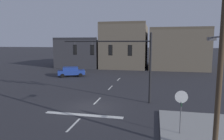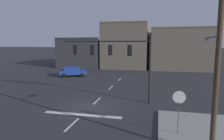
{
  "view_description": "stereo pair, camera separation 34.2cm",
  "coord_description": "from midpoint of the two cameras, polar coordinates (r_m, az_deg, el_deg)",
  "views": [
    {
      "loc": [
        5.43,
        -16.81,
        5.72
      ],
      "look_at": [
        0.98,
        4.34,
        2.77
      ],
      "focal_mm": 32.96,
      "sensor_mm": 36.0,
      "label": 1
    },
    {
      "loc": [
        5.77,
        -16.74,
        5.72
      ],
      "look_at": [
        0.98,
        4.34,
        2.77
      ],
      "focal_mm": 32.96,
      "sensor_mm": 36.0,
      "label": 2
    }
  ],
  "objects": [
    {
      "name": "car_lot_nearside",
      "position": [
        34.97,
        -11.54,
        -0.39
      ],
      "size": [
        4.75,
        3.45,
        1.61
      ],
      "color": "navy",
      "rests_on": "ground"
    },
    {
      "name": "stop_bar_paint",
      "position": [
        16.8,
        -8.53,
        -12.21
      ],
      "size": [
        6.4,
        0.5,
        0.01
      ],
      "primitive_type": "cube",
      "color": "silver",
      "rests_on": "ground"
    },
    {
      "name": "sidewalk_near_corner",
      "position": [
        14.24,
        23.05,
        -16.24
      ],
      "size": [
        5.0,
        8.0,
        0.15
      ],
      "primitive_type": "cube",
      "color": "gray",
      "rests_on": "ground"
    },
    {
      "name": "lane_centreline",
      "position": [
        20.41,
        -4.58,
        -8.53
      ],
      "size": [
        0.16,
        26.4,
        0.01
      ],
      "color": "silver",
      "rests_on": "ground"
    },
    {
      "name": "ground_plane",
      "position": [
        18.59,
        -6.35,
        -10.21
      ],
      "size": [
        400.0,
        400.0,
        0.0
      ],
      "primitive_type": "plane",
      "color": "#2B2B30"
    },
    {
      "name": "building_row",
      "position": [
        47.56,
        6.03,
        5.75
      ],
      "size": [
        32.3,
        12.87,
        9.83
      ],
      "color": "#38383D",
      "rests_on": "ground"
    },
    {
      "name": "stop_sign",
      "position": [
        13.15,
        17.92,
        -8.39
      ],
      "size": [
        0.76,
        0.64,
        2.83
      ],
      "color": "#56565B",
      "rests_on": "ground"
    },
    {
      "name": "utility_pole",
      "position": [
        11.1,
        27.16,
        5.05
      ],
      "size": [
        2.2,
        2.37,
        9.97
      ],
      "color": "#423323",
      "rests_on": "ground"
    },
    {
      "name": "signal_mast_near_side",
      "position": [
        19.95,
        1.0,
        4.36
      ],
      "size": [
        9.03,
        1.28,
        6.62
      ],
      "color": "black",
      "rests_on": "ground"
    }
  ]
}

